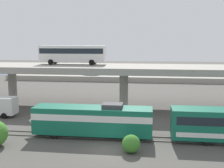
# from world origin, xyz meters

# --- Properties ---
(ground_plane) EXTENTS (260.00, 260.00, 0.00)m
(ground_plane) POSITION_xyz_m (0.00, 0.00, 0.00)
(ground_plane) COLOR #4C4944
(rail_strip_near) EXTENTS (110.00, 0.12, 0.12)m
(rail_strip_near) POSITION_xyz_m (0.00, 3.26, 0.06)
(rail_strip_near) COLOR #59544C
(rail_strip_near) RESTS_ON ground_plane
(rail_strip_far) EXTENTS (110.00, 0.12, 0.12)m
(rail_strip_far) POSITION_xyz_m (0.00, 4.74, 0.06)
(rail_strip_far) COLOR #59544C
(rail_strip_far) RESTS_ON ground_plane
(train_locomotive) EXTENTS (15.19, 3.04, 4.18)m
(train_locomotive) POSITION_xyz_m (-3.11, 4.00, 2.19)
(train_locomotive) COLOR #14664C
(train_locomotive) RESTS_ON ground_plane
(highway_overpass) EXTENTS (96.00, 10.28, 7.22)m
(highway_overpass) POSITION_xyz_m (0.00, 20.00, 6.46)
(highway_overpass) COLOR #9E998E
(highway_overpass) RESTS_ON ground_plane
(transit_bus_on_overpass) EXTENTS (12.00, 2.68, 3.40)m
(transit_bus_on_overpass) POSITION_xyz_m (-9.42, 21.62, 9.28)
(transit_bus_on_overpass) COLOR silver
(transit_bus_on_overpass) RESTS_ON highway_overpass
(pier_parking_lot) EXTENTS (73.98, 12.09, 1.47)m
(pier_parking_lot) POSITION_xyz_m (0.00, 55.00, 0.74)
(pier_parking_lot) COLOR #9E998E
(pier_parking_lot) RESTS_ON ground_plane
(parked_car_1) EXTENTS (4.44, 1.91, 1.50)m
(parked_car_1) POSITION_xyz_m (-12.12, 52.39, 2.25)
(parked_car_1) COLOR #9E998C
(parked_car_1) RESTS_ON pier_parking_lot
(parked_car_2) EXTENTS (4.57, 1.83, 1.50)m
(parked_car_2) POSITION_xyz_m (20.90, 57.02, 2.25)
(parked_car_2) COLOR navy
(parked_car_2) RESTS_ON pier_parking_lot
(parked_car_3) EXTENTS (4.05, 1.86, 1.50)m
(parked_car_3) POSITION_xyz_m (10.21, 58.02, 2.24)
(parked_car_3) COLOR #9E998C
(parked_car_3) RESTS_ON pier_parking_lot
(parked_car_4) EXTENTS (4.37, 1.88, 1.50)m
(parked_car_4) POSITION_xyz_m (10.02, 55.14, 2.25)
(parked_car_4) COLOR #0C4C26
(parked_car_4) RESTS_ON pier_parking_lot
(parked_car_5) EXTENTS (4.47, 1.97, 1.50)m
(parked_car_5) POSITION_xyz_m (16.77, 54.33, 2.25)
(parked_car_5) COLOR black
(parked_car_5) RESTS_ON pier_parking_lot
(harbor_water) EXTENTS (140.00, 36.00, 0.01)m
(harbor_water) POSITION_xyz_m (0.00, 78.00, 0.00)
(harbor_water) COLOR #385B7A
(harbor_water) RESTS_ON ground_plane
(shrub_right) EXTENTS (1.91, 1.91, 1.91)m
(shrub_right) POSITION_xyz_m (2.50, -0.33, 0.95)
(shrub_right) COLOR #377728
(shrub_right) RESTS_ON ground_plane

